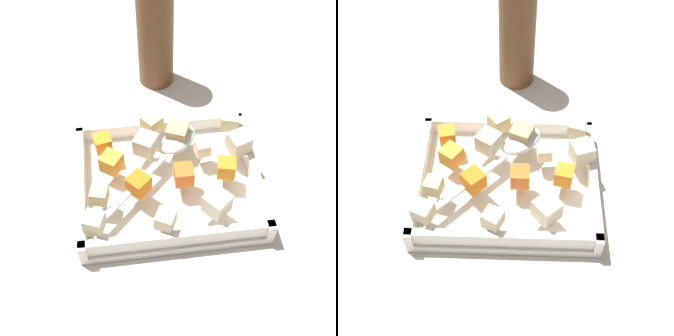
% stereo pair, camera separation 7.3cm
% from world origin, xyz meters
% --- Properties ---
extents(ground_plane, '(4.00, 4.00, 0.00)m').
position_xyz_m(ground_plane, '(0.00, 0.00, 0.00)').
color(ground_plane, beige).
extents(baking_dish, '(0.28, 0.23, 0.04)m').
position_xyz_m(baking_dish, '(-0.01, -0.00, 0.01)').
color(baking_dish, white).
rests_on(baking_dish, ground_plane).
extents(carrot_chunk_near_spoon, '(0.03, 0.03, 0.03)m').
position_xyz_m(carrot_chunk_near_spoon, '(-0.03, 0.02, 0.06)').
color(carrot_chunk_near_spoon, orange).
rests_on(carrot_chunk_near_spoon, baking_dish).
extents(carrot_chunk_heap_top, '(0.04, 0.04, 0.03)m').
position_xyz_m(carrot_chunk_heap_top, '(0.04, 0.02, 0.06)').
color(carrot_chunk_heap_top, orange).
rests_on(carrot_chunk_heap_top, baking_dish).
extents(carrot_chunk_back_center, '(0.03, 0.03, 0.03)m').
position_xyz_m(carrot_chunk_back_center, '(-0.10, 0.01, 0.06)').
color(carrot_chunk_back_center, orange).
rests_on(carrot_chunk_back_center, baking_dish).
extents(carrot_chunk_rim_edge, '(0.04, 0.04, 0.03)m').
position_xyz_m(carrot_chunk_rim_edge, '(0.08, -0.02, 0.06)').
color(carrot_chunk_rim_edge, orange).
rests_on(carrot_chunk_rim_edge, baking_dish).
extents(carrot_chunk_mid_left, '(0.03, 0.03, 0.03)m').
position_xyz_m(carrot_chunk_mid_left, '(0.09, -0.07, 0.06)').
color(carrot_chunk_mid_left, orange).
rests_on(carrot_chunk_mid_left, baking_dish).
extents(potato_chunk_near_right, '(0.03, 0.03, 0.02)m').
position_xyz_m(potato_chunk_near_right, '(-0.07, -0.04, 0.05)').
color(potato_chunk_near_right, beige).
rests_on(potato_chunk_near_right, baking_dish).
extents(potato_chunk_heap_side, '(0.03, 0.03, 0.03)m').
position_xyz_m(potato_chunk_heap_side, '(-0.12, -0.09, 0.06)').
color(potato_chunk_heap_side, beige).
rests_on(potato_chunk_heap_side, baking_dish).
extents(potato_chunk_corner_ne, '(0.05, 0.05, 0.03)m').
position_xyz_m(potato_chunk_corner_ne, '(-0.07, 0.07, 0.06)').
color(potato_chunk_corner_ne, beige).
rests_on(potato_chunk_corner_ne, baking_dish).
extents(potato_chunk_front_center, '(0.03, 0.03, 0.03)m').
position_xyz_m(potato_chunk_front_center, '(0.01, 0.09, 0.06)').
color(potato_chunk_front_center, beige).
rests_on(potato_chunk_front_center, baking_dish).
extents(potato_chunk_far_left, '(0.04, 0.04, 0.03)m').
position_xyz_m(potato_chunk_far_left, '(0.01, -0.10, 0.06)').
color(potato_chunk_far_left, '#E0CC89').
rests_on(potato_chunk_far_left, baking_dish).
extents(potato_chunk_far_right, '(0.04, 0.04, 0.03)m').
position_xyz_m(potato_chunk_far_right, '(-0.03, -0.07, 0.06)').
color(potato_chunk_far_right, tan).
rests_on(potato_chunk_far_right, baking_dish).
extents(potato_chunk_corner_nw, '(0.03, 0.03, 0.02)m').
position_xyz_m(potato_chunk_corner_nw, '(0.10, 0.04, 0.06)').
color(potato_chunk_corner_nw, '#E0CC89').
rests_on(potato_chunk_corner_nw, baking_dish).
extents(potato_chunk_under_handle, '(0.04, 0.04, 0.03)m').
position_xyz_m(potato_chunk_under_handle, '(0.11, 0.08, 0.06)').
color(potato_chunk_under_handle, beige).
rests_on(potato_chunk_under_handle, baking_dish).
extents(parsnip_chunk_center, '(0.04, 0.04, 0.03)m').
position_xyz_m(parsnip_chunk_center, '(0.02, -0.05, 0.06)').
color(parsnip_chunk_center, silver).
rests_on(parsnip_chunk_center, baking_dish).
extents(parsnip_chunk_near_left, '(0.04, 0.04, 0.03)m').
position_xyz_m(parsnip_chunk_near_left, '(-0.12, -0.04, 0.06)').
color(parsnip_chunk_near_left, beige).
rests_on(parsnip_chunk_near_left, baking_dish).
extents(serving_spoon, '(0.19, 0.19, 0.02)m').
position_xyz_m(serving_spoon, '(-0.02, -0.05, 0.05)').
color(serving_spoon, silver).
rests_on(serving_spoon, baking_dish).
extents(pepper_mill, '(0.07, 0.07, 0.22)m').
position_xyz_m(pepper_mill, '(-0.02, -0.27, 0.10)').
color(pepper_mill, brown).
rests_on(pepper_mill, ground_plane).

